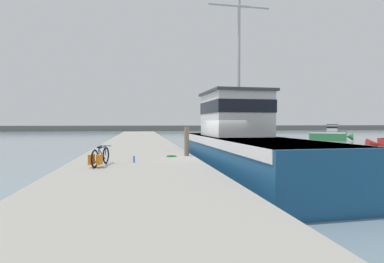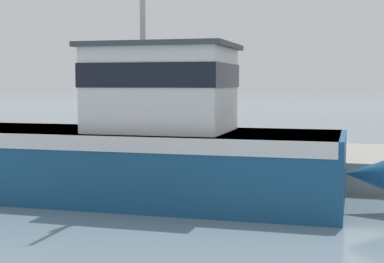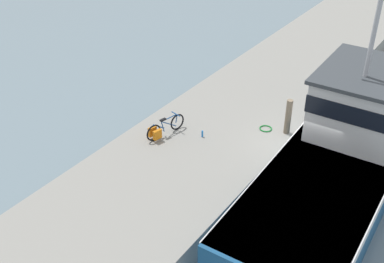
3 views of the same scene
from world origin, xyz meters
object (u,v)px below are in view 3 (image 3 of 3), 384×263
object	(u,v)px
bicycle_touring	(162,129)
water_bottle_by_bike	(202,134)
mooring_post	(288,117)
fishing_boat_main	(348,149)

from	to	relation	value
bicycle_touring	water_bottle_by_bike	xyz separation A→B (m)	(1.20, 0.78, -0.19)
bicycle_touring	mooring_post	xyz separation A→B (m)	(3.57, 2.74, 0.35)
mooring_post	fishing_boat_main	bearing A→B (deg)	-14.90
fishing_boat_main	water_bottle_by_bike	bearing A→B (deg)	-166.04
fishing_boat_main	bicycle_touring	distance (m)	6.33
bicycle_touring	water_bottle_by_bike	world-z (taller)	bicycle_touring
mooring_post	bicycle_touring	bearing A→B (deg)	-142.54
bicycle_touring	mooring_post	world-z (taller)	mooring_post
fishing_boat_main	mooring_post	xyz separation A→B (m)	(-2.40, 0.64, 0.13)
fishing_boat_main	bicycle_touring	xyz separation A→B (m)	(-5.97, -2.10, -0.23)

